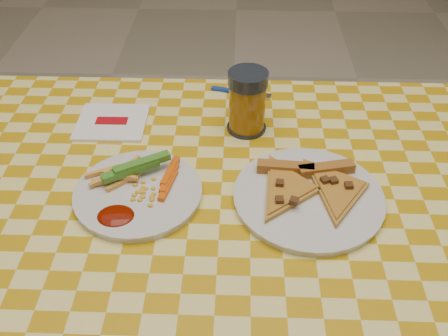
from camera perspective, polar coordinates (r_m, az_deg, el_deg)
The scene contains 8 objects.
table at distance 0.92m, azimuth -0.41°, elevation -8.00°, with size 1.28×0.88×0.76m.
plate_left at distance 0.90m, azimuth -9.76°, elevation -2.94°, with size 0.22×0.22×0.01m, color silver.
plate_right at distance 0.89m, azimuth 9.59°, elevation -3.41°, with size 0.26×0.26×0.01m, color silver.
fries_veggies at distance 0.90m, azimuth -10.24°, elevation -1.45°, with size 0.19×0.18×0.04m.
pizza_slices at distance 0.89m, azimuth 9.77°, elevation -2.06°, with size 0.24×0.22×0.02m.
drink_glass at distance 1.01m, azimuth 2.68°, elevation 7.52°, with size 0.08×0.08×0.13m.
napkin at distance 1.09m, azimuth -12.69°, elevation 5.14°, with size 0.15×0.13×0.01m.
fork at distance 1.16m, azimuth 2.04°, elevation 8.64°, with size 0.14×0.05×0.01m.
Camera 1 is at (0.03, -0.61, 1.37)m, focal length 40.00 mm.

